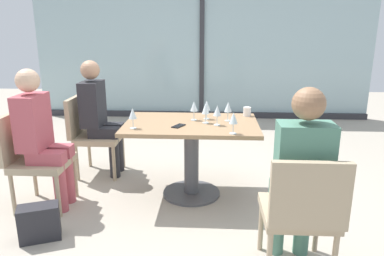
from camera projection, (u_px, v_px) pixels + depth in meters
The scene contains 19 objects.
ground_plane at pixel (191, 194), 3.61m from camera, with size 12.00×12.00×0.00m, color #A89E8E.
window_wall_backdrop at pixel (202, 49), 6.35m from camera, with size 5.88×0.10×2.70m.
dining_table_main at pixel (191, 143), 3.46m from camera, with size 1.24×0.81×0.73m.
chair_side_end at pixel (31, 155), 3.25m from camera, with size 0.50×0.46×0.87m.
chair_front_right at pixel (302, 209), 2.28m from camera, with size 0.46×0.50×0.87m.
chair_far_left at pixel (90, 131), 3.99m from camera, with size 0.50×0.46×0.87m.
person_side_end at pixel (41, 133), 3.19m from camera, with size 0.39×0.34×1.26m.
person_front_right at pixel (300, 172), 2.33m from camera, with size 0.34×0.39×1.26m.
person_far_left at pixel (99, 113), 3.92m from camera, with size 0.39×0.34×1.26m.
wine_glass_0 at pixel (206, 109), 3.36m from camera, with size 0.07×0.07×0.18m.
wine_glass_1 at pixel (133, 114), 3.18m from camera, with size 0.07×0.07×0.18m.
wine_glass_2 at pixel (233, 119), 3.02m from camera, with size 0.07×0.07×0.18m.
wine_glass_3 at pixel (217, 111), 3.29m from camera, with size 0.07×0.07×0.18m.
wine_glass_4 at pixel (228, 107), 3.44m from camera, with size 0.07×0.07×0.18m.
wine_glass_5 at pixel (207, 106), 3.51m from camera, with size 0.07×0.07×0.18m.
wine_glass_6 at pixel (194, 107), 3.46m from camera, with size 0.07×0.07×0.18m.
coffee_cup at pixel (247, 112), 3.65m from camera, with size 0.08×0.08×0.09m, color white.
cell_phone_on_table at pixel (179, 126), 3.28m from camera, with size 0.07×0.14×0.01m, color black.
handbag_0 at pixel (39, 223), 2.81m from camera, with size 0.30×0.16×0.28m, color #232328.
Camera 1 is at (0.19, -3.29, 1.60)m, focal length 34.10 mm.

